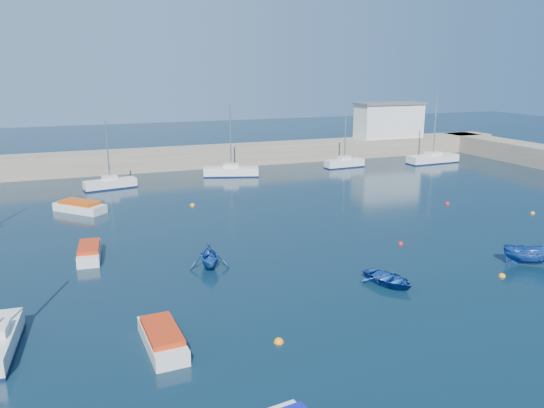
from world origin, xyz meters
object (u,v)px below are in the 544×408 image
object	(u,v)px
motorboat_1	(89,252)
dinghy_left	(209,256)
motorboat_0	(162,338)
dinghy_right	(531,255)
sailboat_5	(110,184)
sailboat_6	(231,171)
sailboat_8	(433,159)
dinghy_center	(389,279)
motorboat_2	(80,207)
harbor_office	(389,121)
sailboat_7	(344,163)

from	to	relation	value
motorboat_1	dinghy_left	xyz separation A→B (m)	(7.30, -4.60, 0.32)
motorboat_0	dinghy_right	xyz separation A→B (m)	(24.81, 2.17, 0.23)
sailboat_5	sailboat_6	distance (m)	14.56
sailboat_8	dinghy_center	bearing A→B (deg)	136.22
sailboat_6	dinghy_right	world-z (taller)	sailboat_6
sailboat_5	dinghy_center	world-z (taller)	sailboat_5
sailboat_8	dinghy_center	world-z (taller)	sailboat_8
motorboat_0	motorboat_2	size ratio (longest dim) A/B	0.92
dinghy_left	sailboat_8	bearing A→B (deg)	45.04
motorboat_1	dinghy_right	world-z (taller)	dinghy_right
sailboat_6	motorboat_2	distance (m)	21.05
dinghy_right	harbor_office	bearing A→B (deg)	8.67
sailboat_6	motorboat_1	world-z (taller)	sailboat_6
motorboat_2	dinghy_right	distance (m)	37.46
motorboat_0	motorboat_2	xyz separation A→B (m)	(-2.95, 27.32, 0.02)
harbor_office	sailboat_8	xyz separation A→B (m)	(1.62, -8.98, -4.47)
sailboat_8	sailboat_7	bearing A→B (deg)	80.83
sailboat_6	motorboat_0	bearing A→B (deg)	176.67
sailboat_6	motorboat_2	xyz separation A→B (m)	(-17.80, -11.23, -0.12)
motorboat_1	sailboat_7	bearing A→B (deg)	42.11
motorboat_1	motorboat_2	xyz separation A→B (m)	(-0.28, 13.40, 0.02)
sailboat_7	dinghy_left	size ratio (longest dim) A/B	2.44
harbor_office	sailboat_7	size ratio (longest dim) A/B	1.37
motorboat_0	dinghy_right	size ratio (longest dim) A/B	1.24
sailboat_5	motorboat_0	bearing A→B (deg)	167.68
sailboat_5	motorboat_2	xyz separation A→B (m)	(-3.38, -9.15, -0.09)
motorboat_2	dinghy_center	world-z (taller)	motorboat_2
motorboat_1	motorboat_2	distance (m)	13.40
dinghy_left	dinghy_right	bearing A→B (deg)	-10.24
motorboat_0	dinghy_center	size ratio (longest dim) A/B	1.30
sailboat_5	dinghy_left	xyz separation A→B (m)	(4.20, -27.15, 0.22)
dinghy_center	sailboat_8	bearing A→B (deg)	31.81
dinghy_center	dinghy_left	xyz separation A→B (m)	(-9.45, 6.68, 0.44)
motorboat_2	dinghy_center	bearing A→B (deg)	-98.67
dinghy_right	dinghy_left	bearing A→B (deg)	100.63
sailboat_7	motorboat_1	size ratio (longest dim) A/B	1.75
sailboat_8	sailboat_6	bearing A→B (deg)	84.82
sailboat_7	motorboat_2	xyz separation A→B (m)	(-33.65, -11.65, -0.12)
harbor_office	sailboat_8	world-z (taller)	sailboat_8
harbor_office	sailboat_7	world-z (taller)	harbor_office
dinghy_right	sailboat_7	bearing A→B (deg)	21.04
harbor_office	motorboat_2	size ratio (longest dim) A/B	2.06
sailboat_6	dinghy_center	bearing A→B (deg)	-163.48
sailboat_5	motorboat_1	size ratio (longest dim) A/B	1.77
motorboat_0	dinghy_center	distance (m)	14.33
motorboat_1	dinghy_left	distance (m)	8.64
sailboat_7	dinghy_left	bearing A→B (deg)	134.51
motorboat_1	motorboat_2	bearing A→B (deg)	96.44
motorboat_2	dinghy_center	xyz separation A→B (m)	(17.04, -24.68, -0.13)
sailboat_6	motorboat_0	distance (m)	41.31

